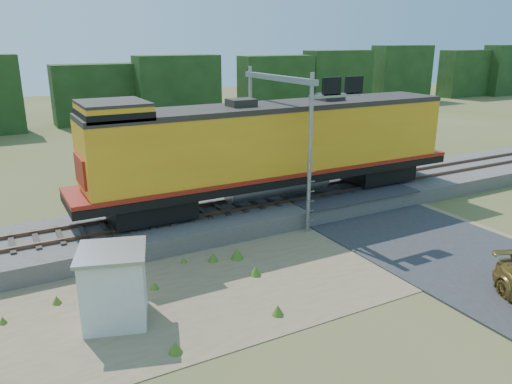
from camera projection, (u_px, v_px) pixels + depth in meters
ground at (286, 274)px, 18.96m from camera, size 140.00×140.00×0.00m
ballast at (220, 217)px, 23.87m from camera, size 70.00×5.00×0.80m
rails at (220, 207)px, 23.73m from camera, size 70.00×1.54×0.16m
dirt_shoulder at (233, 280)px, 18.46m from camera, size 26.00×8.00×0.03m
road at (408, 232)px, 22.76m from camera, size 7.00×66.00×0.86m
tree_line_north at (86, 96)px, 49.92m from camera, size 130.00×3.00×6.50m
weed_clumps at (200, 294)px, 17.44m from camera, size 15.00×6.20×0.56m
locomotive at (273, 147)px, 24.28m from camera, size 20.11×3.07×5.19m
shed at (114, 286)px, 15.46m from camera, size 2.57×2.57×2.43m
signal_gantry at (292, 109)px, 23.45m from camera, size 2.85×6.20×7.20m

